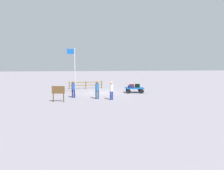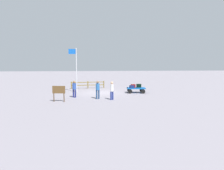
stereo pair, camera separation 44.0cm
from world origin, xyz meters
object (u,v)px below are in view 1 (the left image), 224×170
(suitcase_tan, at_px, (132,86))
(worker_trailing, at_px, (97,88))
(luggage_cart, at_px, (134,89))
(flagpole, at_px, (74,67))
(suitcase_maroon, at_px, (137,86))
(worker_supervisor, at_px, (73,88))
(worker_lead, at_px, (111,89))
(suitcase_navy, at_px, (130,87))
(signboard, at_px, (58,91))

(suitcase_tan, bearing_deg, worker_trailing, 40.08)
(luggage_cart, xyz_separation_m, flagpole, (6.67, -0.92, 2.49))
(suitcase_maroon, xyz_separation_m, worker_supervisor, (6.96, 2.67, 0.19))
(suitcase_tan, height_order, worker_supervisor, worker_supervisor)
(worker_lead, bearing_deg, worker_supervisor, -24.42)
(suitcase_navy, xyz_separation_m, worker_lead, (2.59, 3.88, 0.24))
(suitcase_maroon, bearing_deg, worker_trailing, 37.75)
(suitcase_navy, xyz_separation_m, worker_trailing, (3.85, 3.29, 0.27))
(suitcase_navy, bearing_deg, suitcase_tan, -152.44)
(suitcase_navy, distance_m, suitcase_maroon, 0.96)
(suitcase_tan, height_order, suitcase_maroon, suitcase_tan)
(flagpole, bearing_deg, signboard, 79.13)
(suitcase_navy, distance_m, flagpole, 6.64)
(worker_lead, xyz_separation_m, signboard, (4.63, 0.47, -0.03))
(suitcase_tan, relative_size, worker_trailing, 0.30)
(worker_trailing, bearing_deg, worker_lead, 154.93)
(suitcase_maroon, height_order, worker_lead, worker_lead)
(suitcase_tan, distance_m, flagpole, 6.78)
(suitcase_navy, xyz_separation_m, suitcase_maroon, (-0.89, -0.37, 0.05))
(luggage_cart, bearing_deg, signboard, 30.49)
(luggage_cart, distance_m, worker_lead, 5.15)
(suitcase_tan, bearing_deg, flagpole, -9.23)
(suitcase_maroon, bearing_deg, suitcase_navy, 22.77)
(luggage_cart, relative_size, suitcase_tan, 4.19)
(suitcase_tan, bearing_deg, worker_lead, 55.19)
(suitcase_navy, bearing_deg, suitcase_maroon, -157.23)
(worker_trailing, bearing_deg, luggage_cart, -141.26)
(suitcase_tan, xyz_separation_m, worker_trailing, (4.02, 3.38, 0.22))
(suitcase_maroon, bearing_deg, signboard, 30.22)
(signboard, bearing_deg, suitcase_navy, -148.93)
(signboard, bearing_deg, suitcase_maroon, -149.78)
(worker_trailing, relative_size, signboard, 1.23)
(suitcase_tan, bearing_deg, suitcase_maroon, -158.46)
(worker_supervisor, relative_size, signboard, 1.18)
(suitcase_maroon, relative_size, worker_supervisor, 0.31)
(luggage_cart, bearing_deg, worker_supervisor, 20.82)
(luggage_cart, bearing_deg, worker_lead, 52.84)
(suitcase_tan, xyz_separation_m, flagpole, (6.34, -1.03, 2.15))
(worker_lead, xyz_separation_m, flagpole, (3.58, -5.00, 1.96))
(luggage_cart, xyz_separation_m, worker_lead, (3.09, 4.08, 0.53))
(worker_trailing, xyz_separation_m, worker_supervisor, (2.22, -0.99, -0.03))
(luggage_cart, xyz_separation_m, suitcase_navy, (0.51, 0.20, 0.29))
(worker_lead, xyz_separation_m, worker_supervisor, (3.48, -1.58, -0.00))
(suitcase_maroon, distance_m, worker_trailing, 5.99)
(suitcase_tan, bearing_deg, worker_supervisor, 20.95)
(worker_trailing, bearing_deg, worker_supervisor, -24.05)
(luggage_cart, height_order, worker_trailing, worker_trailing)
(worker_lead, distance_m, flagpole, 6.46)
(suitcase_tan, xyz_separation_m, signboard, (7.39, 4.44, 0.16))
(worker_supervisor, relative_size, flagpole, 0.33)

